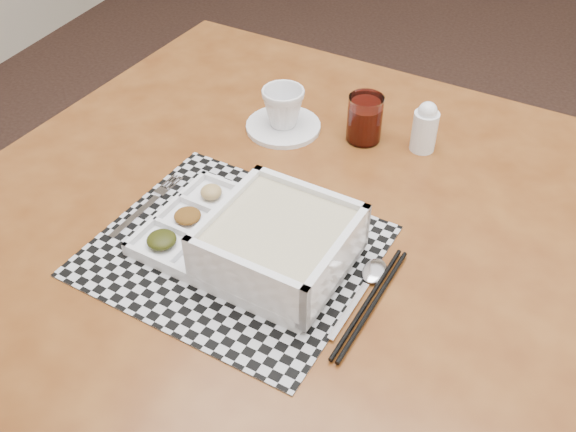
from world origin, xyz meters
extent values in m
plane|color=black|center=(0.00, 0.00, 0.00)|extent=(5.00, 5.00, 0.00)
cube|color=#53260F|center=(-0.32, -0.90, 0.81)|extent=(1.22, 1.22, 0.04)
cylinder|color=#53260F|center=(-0.77, -0.35, 0.40)|extent=(0.06, 0.06, 0.79)
cylinder|color=#53260F|center=(0.23, -0.45, 0.40)|extent=(0.06, 0.06, 0.79)
cube|color=#53260F|center=(-0.27, -0.42, 0.75)|extent=(0.96, 0.13, 0.09)
cube|color=#53260F|center=(-0.80, -0.85, 0.75)|extent=(0.13, 0.96, 0.09)
cube|color=#53260F|center=(0.16, -0.94, 0.75)|extent=(0.13, 0.96, 0.09)
cube|color=#AAAAB2|center=(-0.35, -1.02, 0.84)|extent=(0.46, 0.41, 0.00)
cube|color=white|center=(-0.33, -1.01, 0.84)|extent=(0.34, 0.25, 0.01)
cube|color=white|center=(-0.32, -0.90, 0.85)|extent=(0.32, 0.04, 0.01)
cube|color=white|center=(-0.34, -1.11, 0.85)|extent=(0.32, 0.04, 0.01)
cube|color=white|center=(-0.49, -0.99, 0.85)|extent=(0.03, 0.22, 0.01)
cube|color=white|center=(-0.18, -1.02, 0.85)|extent=(0.03, 0.22, 0.01)
cube|color=white|center=(-0.41, -1.00, 0.85)|extent=(0.03, 0.20, 0.01)
cube|color=white|center=(-0.45, -1.03, 0.85)|extent=(0.08, 0.02, 0.01)
cube|color=white|center=(-0.45, -0.96, 0.85)|extent=(0.08, 0.02, 0.01)
ellipsoid|color=black|center=(-0.45, -1.06, 0.86)|extent=(0.05, 0.05, 0.02)
ellipsoid|color=#4C2D0C|center=(-0.45, -0.99, 0.86)|extent=(0.05, 0.05, 0.02)
ellipsoid|color=olive|center=(-0.44, -0.93, 0.86)|extent=(0.04, 0.04, 0.02)
cube|color=white|center=(-0.27, -1.02, 0.85)|extent=(0.22, 0.22, 0.01)
cube|color=white|center=(-0.26, -0.92, 0.89)|extent=(0.20, 0.03, 0.08)
cube|color=white|center=(-0.28, -1.12, 0.89)|extent=(0.20, 0.03, 0.08)
cube|color=white|center=(-0.36, -1.01, 0.89)|extent=(0.03, 0.20, 0.08)
cube|color=white|center=(-0.17, -1.03, 0.89)|extent=(0.03, 0.20, 0.08)
cube|color=#B9B189|center=(-0.27, -1.02, 0.89)|extent=(0.20, 0.20, 0.07)
cube|color=silver|center=(-0.54, -1.02, 0.84)|extent=(0.02, 0.12, 0.00)
cube|color=silver|center=(-0.53, -0.94, 0.84)|extent=(0.02, 0.02, 0.00)
cube|color=silver|center=(-0.54, -0.91, 0.84)|extent=(0.01, 0.04, 0.00)
cube|color=silver|center=(-0.53, -0.91, 0.84)|extent=(0.01, 0.04, 0.00)
cube|color=silver|center=(-0.53, -0.91, 0.84)|extent=(0.01, 0.04, 0.00)
cube|color=silver|center=(-0.52, -0.91, 0.84)|extent=(0.01, 0.04, 0.00)
cube|color=silver|center=(-0.14, -1.06, 0.84)|extent=(0.02, 0.12, 0.00)
ellipsoid|color=silver|center=(-0.13, -0.97, 0.84)|extent=(0.04, 0.06, 0.01)
cylinder|color=black|center=(-0.12, -1.04, 0.84)|extent=(0.03, 0.24, 0.01)
cylinder|color=black|center=(-0.11, -1.04, 0.84)|extent=(0.03, 0.24, 0.01)
cylinder|color=white|center=(-0.42, -0.66, 0.84)|extent=(0.15, 0.15, 0.01)
imported|color=white|center=(-0.42, -0.66, 0.88)|extent=(0.09, 0.09, 0.08)
cylinder|color=white|center=(-0.26, -0.63, 0.88)|extent=(0.07, 0.07, 0.09)
cylinder|color=#430A05|center=(-0.26, -0.63, 0.87)|extent=(0.06, 0.06, 0.07)
cylinder|color=white|center=(-0.15, -0.62, 0.88)|extent=(0.05, 0.05, 0.08)
sphere|color=white|center=(-0.15, -0.62, 0.92)|extent=(0.04, 0.04, 0.04)
camera|label=1|loc=(0.03, -1.65, 1.55)|focal=40.00mm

